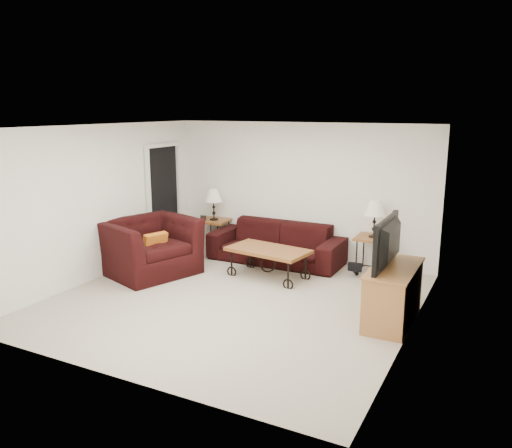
{
  "coord_description": "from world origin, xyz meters",
  "views": [
    {
      "loc": [
        3.51,
        -6.19,
        2.76
      ],
      "look_at": [
        0.0,
        0.7,
        1.0
      ],
      "focal_mm": 36.08,
      "sensor_mm": 36.0,
      "label": 1
    }
  ],
  "objects_px": {
    "lamp_left": "(214,205)",
    "backpack": "(357,263)",
    "armchair": "(150,247)",
    "coffee_table": "(268,263)",
    "side_table_left": "(214,235)",
    "sofa": "(276,243)",
    "side_table_right": "(373,255)",
    "lamp_right": "(374,219)",
    "tv_stand": "(393,294)",
    "television": "(395,243)"
  },
  "relations": [
    {
      "from": "backpack",
      "to": "side_table_left",
      "type": "bearing_deg",
      "value": -168.81
    },
    {
      "from": "lamp_right",
      "to": "backpack",
      "type": "xyz_separation_m",
      "value": [
        -0.18,
        -0.3,
        -0.71
      ]
    },
    {
      "from": "coffee_table",
      "to": "backpack",
      "type": "height_order",
      "value": "coffee_table"
    },
    {
      "from": "side_table_left",
      "to": "lamp_right",
      "type": "height_order",
      "value": "lamp_right"
    },
    {
      "from": "tv_stand",
      "to": "armchair",
      "type": "bearing_deg",
      "value": 177.77
    },
    {
      "from": "lamp_right",
      "to": "lamp_left",
      "type": "bearing_deg",
      "value": -180.0
    },
    {
      "from": "side_table_left",
      "to": "lamp_left",
      "type": "xyz_separation_m",
      "value": [
        0.0,
        0.0,
        0.61
      ]
    },
    {
      "from": "sofa",
      "to": "coffee_table",
      "type": "height_order",
      "value": "sofa"
    },
    {
      "from": "lamp_right",
      "to": "backpack",
      "type": "relative_size",
      "value": 1.39
    },
    {
      "from": "lamp_right",
      "to": "armchair",
      "type": "bearing_deg",
      "value": -152.14
    },
    {
      "from": "sofa",
      "to": "television",
      "type": "height_order",
      "value": "television"
    },
    {
      "from": "side_table_left",
      "to": "lamp_right",
      "type": "distance_m",
      "value": 3.22
    },
    {
      "from": "side_table_right",
      "to": "armchair",
      "type": "height_order",
      "value": "armchair"
    },
    {
      "from": "side_table_right",
      "to": "tv_stand",
      "type": "distance_m",
      "value": 2.07
    },
    {
      "from": "side_table_left",
      "to": "lamp_right",
      "type": "xyz_separation_m",
      "value": [
        3.15,
        0.0,
        0.63
      ]
    },
    {
      "from": "armchair",
      "to": "coffee_table",
      "type": "bearing_deg",
      "value": -50.21
    },
    {
      "from": "coffee_table",
      "to": "armchair",
      "type": "relative_size",
      "value": 0.92
    },
    {
      "from": "coffee_table",
      "to": "tv_stand",
      "type": "xyz_separation_m",
      "value": [
        2.23,
        -0.87,
        0.13
      ]
    },
    {
      "from": "sofa",
      "to": "side_table_right",
      "type": "bearing_deg",
      "value": 5.95
    },
    {
      "from": "tv_stand",
      "to": "backpack",
      "type": "bearing_deg",
      "value": 120.14
    },
    {
      "from": "coffee_table",
      "to": "backpack",
      "type": "xyz_separation_m",
      "value": [
        1.29,
        0.76,
        -0.02
      ]
    },
    {
      "from": "armchair",
      "to": "sofa",
      "type": "bearing_deg",
      "value": -26.39
    },
    {
      "from": "tv_stand",
      "to": "sofa",
      "type": "bearing_deg",
      "value": 145.03
    },
    {
      "from": "lamp_left",
      "to": "tv_stand",
      "type": "bearing_deg",
      "value": -26.14
    },
    {
      "from": "side_table_left",
      "to": "side_table_right",
      "type": "distance_m",
      "value": 3.15
    },
    {
      "from": "side_table_left",
      "to": "lamp_left",
      "type": "relative_size",
      "value": 1.0
    },
    {
      "from": "lamp_left",
      "to": "tv_stand",
      "type": "distance_m",
      "value": 4.4
    },
    {
      "from": "coffee_table",
      "to": "lamp_left",
      "type": "bearing_deg",
      "value": 148.01
    },
    {
      "from": "backpack",
      "to": "armchair",
      "type": "bearing_deg",
      "value": -138.19
    },
    {
      "from": "lamp_right",
      "to": "tv_stand",
      "type": "bearing_deg",
      "value": -68.28
    },
    {
      "from": "lamp_left",
      "to": "backpack",
      "type": "height_order",
      "value": "lamp_left"
    },
    {
      "from": "side_table_left",
      "to": "side_table_right",
      "type": "bearing_deg",
      "value": 0.0
    },
    {
      "from": "sofa",
      "to": "lamp_right",
      "type": "distance_m",
      "value": 1.83
    },
    {
      "from": "television",
      "to": "lamp_left",
      "type": "bearing_deg",
      "value": -116.26
    },
    {
      "from": "lamp_right",
      "to": "coffee_table",
      "type": "distance_m",
      "value": 1.93
    },
    {
      "from": "armchair",
      "to": "tv_stand",
      "type": "relative_size",
      "value": 1.15
    },
    {
      "from": "armchair",
      "to": "television",
      "type": "distance_m",
      "value": 4.13
    },
    {
      "from": "side_table_right",
      "to": "backpack",
      "type": "height_order",
      "value": "side_table_right"
    },
    {
      "from": "lamp_left",
      "to": "backpack",
      "type": "relative_size",
      "value": 1.35
    },
    {
      "from": "lamp_left",
      "to": "lamp_right",
      "type": "bearing_deg",
      "value": 0.0
    },
    {
      "from": "sofa",
      "to": "lamp_left",
      "type": "distance_m",
      "value": 1.54
    },
    {
      "from": "sofa",
      "to": "backpack",
      "type": "distance_m",
      "value": 1.56
    },
    {
      "from": "armchair",
      "to": "side_table_left",
      "type": "bearing_deg",
      "value": 13.14
    },
    {
      "from": "coffee_table",
      "to": "lamp_right",
      "type": "bearing_deg",
      "value": 35.81
    },
    {
      "from": "sofa",
      "to": "backpack",
      "type": "height_order",
      "value": "sofa"
    },
    {
      "from": "side_table_right",
      "to": "backpack",
      "type": "distance_m",
      "value": 0.36
    },
    {
      "from": "backpack",
      "to": "lamp_left",
      "type": "bearing_deg",
      "value": -168.81
    },
    {
      "from": "tv_stand",
      "to": "television",
      "type": "height_order",
      "value": "television"
    },
    {
      "from": "lamp_left",
      "to": "side_table_left",
      "type": "bearing_deg",
      "value": 0.0
    },
    {
      "from": "lamp_left",
      "to": "armchair",
      "type": "distance_m",
      "value": 1.83
    }
  ]
}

